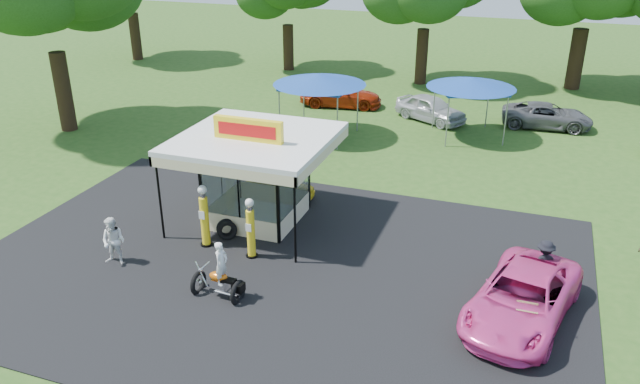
% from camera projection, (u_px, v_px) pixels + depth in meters
% --- Properties ---
extents(ground, '(120.00, 120.00, 0.00)m').
position_uv_depth(ground, '(249.00, 299.00, 18.96)').
color(ground, '#274E18').
rests_on(ground, ground).
extents(asphalt_apron, '(20.00, 14.00, 0.04)m').
position_uv_depth(asphalt_apron, '(275.00, 266.00, 20.67)').
color(asphalt_apron, black).
rests_on(asphalt_apron, ground).
extents(gas_station_kiosk, '(5.40, 5.40, 4.18)m').
position_uv_depth(gas_station_kiosk, '(257.00, 177.00, 23.13)').
color(gas_station_kiosk, white).
rests_on(gas_station_kiosk, ground).
extents(gas_pump_left, '(0.43, 0.43, 2.32)m').
position_uv_depth(gas_pump_left, '(205.00, 217.00, 21.54)').
color(gas_pump_left, black).
rests_on(gas_pump_left, ground).
extents(gas_pump_right, '(0.41, 0.41, 2.19)m').
position_uv_depth(gas_pump_right, '(251.00, 230.00, 20.83)').
color(gas_pump_right, black).
rests_on(gas_pump_right, ground).
extents(motorcycle, '(1.69, 0.87, 1.98)m').
position_uv_depth(motorcycle, '(220.00, 276.00, 18.73)').
color(motorcycle, black).
rests_on(motorcycle, ground).
extents(spare_tires, '(0.90, 0.84, 0.73)m').
position_uv_depth(spare_tires, '(227.00, 229.00, 22.35)').
color(spare_tires, black).
rests_on(spare_tires, ground).
extents(a_frame_sign, '(0.57, 0.51, 1.02)m').
position_uv_depth(a_frame_sign, '(525.00, 322.00, 17.03)').
color(a_frame_sign, '#593819').
rests_on(a_frame_sign, ground).
extents(kiosk_car, '(2.82, 1.13, 0.96)m').
position_uv_depth(kiosk_car, '(281.00, 186.00, 25.56)').
color(kiosk_car, yellow).
rests_on(kiosk_car, ground).
extents(pink_sedan, '(3.54, 5.63, 1.45)m').
position_uv_depth(pink_sedan, '(522.00, 298.00, 17.71)').
color(pink_sedan, '#EB4099').
rests_on(pink_sedan, ground).
extents(spectator_west, '(0.88, 0.71, 1.68)m').
position_uv_depth(spectator_west, '(114.00, 241.00, 20.53)').
color(spectator_west, white).
rests_on(spectator_west, ground).
extents(spectator_east_a, '(1.14, 0.89, 1.55)m').
position_uv_depth(spectator_east_a, '(544.00, 263.00, 19.37)').
color(spectator_east_a, black).
rests_on(spectator_east_a, ground).
extents(bg_car_b, '(5.15, 2.71, 1.42)m').
position_uv_depth(bg_car_b, '(341.00, 95.00, 37.63)').
color(bg_car_b, '#A2270C').
rests_on(bg_car_b, ground).
extents(bg_car_c, '(4.53, 3.56, 1.44)m').
position_uv_depth(bg_car_c, '(431.00, 108.00, 34.94)').
color(bg_car_c, '#B6B6BB').
rests_on(bg_car_c, ground).
extents(bg_car_d, '(4.90, 2.52, 1.32)m').
position_uv_depth(bg_car_d, '(547.00, 116.00, 33.89)').
color(bg_car_d, '#565659').
rests_on(bg_car_d, ground).
extents(tent_west, '(4.76, 4.76, 3.33)m').
position_uv_depth(tent_west, '(320.00, 80.00, 31.59)').
color(tent_west, gray).
rests_on(tent_west, ground).
extents(tent_east, '(4.52, 4.52, 3.16)m').
position_uv_depth(tent_east, '(471.00, 83.00, 31.59)').
color(tent_east, gray).
rests_on(tent_east, ground).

